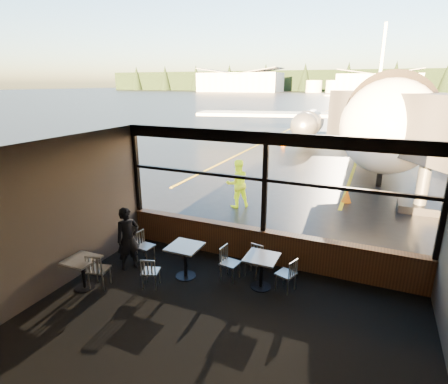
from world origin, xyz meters
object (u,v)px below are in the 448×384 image
Objects in this scene: chair_mid_s at (151,272)px; cone_wing at (283,142)px; chair_near_n at (254,261)px; chair_mid_w at (145,247)px; cafe_table_near at (261,272)px; chair_near_e at (286,274)px; ground_crew at (237,184)px; cafe_table_mid at (185,261)px; passenger at (128,239)px; jet_bridge at (410,152)px; cafe_table_left at (83,274)px; chair_left_s at (99,270)px; cone_nose at (347,196)px; airliner at (385,71)px; chair_near_w at (230,264)px.

cone_wing is (-2.00, 20.31, -0.12)m from chair_mid_s.
chair_mid_w is (-2.92, -0.45, 0.03)m from chair_near_n.
chair_near_e reaches higher than cafe_table_near.
cone_wing is (-1.79, 14.23, -0.65)m from ground_crew.
cafe_table_mid is 1.41m from chair_mid_w.
chair_mid_s is 1.22m from passenger.
cafe_table_near is at bearing -115.86° from jet_bridge.
ground_crew is 3.29× the size of cone_wing.
jet_bridge is 6.44× the size of passenger.
cafe_table_left is 0.41× the size of ground_crew.
chair_left_s is 10.05m from cone_nose.
cafe_table_left is at bearing -105.54° from airliner.
chair_mid_w reaches higher than chair_near_n.
chair_mid_w is (-5.34, -22.33, -5.02)m from airliner.
cone_nose is at bearing 47.94° from chair_left_s.
chair_near_e is at bearing -95.71° from airliner.
ground_crew is at bearing 177.50° from chair_mid_w.
chair_near_e reaches higher than chair_mid_s.
cafe_table_near is at bearing 122.78° from chair_near_e.
cafe_table_mid is at bearing -112.44° from cone_nose.
cafe_table_near is 0.49× the size of passenger.
chair_near_e is 3.16m from chair_mid_s.
jet_bridge reaches higher than cafe_table_mid.
chair_near_w is (-4.06, -6.66, -1.91)m from jet_bridge.
cafe_table_near is 0.99× the size of chair_near_e.
chair_near_e is (2.42, 0.42, -0.01)m from cafe_table_mid.
cone_nose is at bearing 48.87° from chair_mid_s.
chair_near_e is at bearing -75.52° from cone_wing.
chair_near_e is at bearing -51.45° from passenger.
cone_nose is (4.69, 7.84, -0.56)m from passenger.
cafe_table_near is at bearing 5.36° from chair_mid_s.
cafe_table_mid is at bearing -126.18° from jet_bridge.
airliner reaches higher than ground_crew.
passenger is at bearing 118.15° from chair_near_e.
chair_mid_w is (-2.45, -0.06, -0.00)m from chair_near_w.
passenger is (-0.16, -0.48, 0.41)m from chair_mid_w.
jet_bridge reaches higher than chair_mid_w.
chair_near_w is at bearing 67.40° from ground_crew.
passenger is 19.83m from cone_wing.
cafe_table_near is at bearing -97.11° from airliner.
chair_near_n is 0.88× the size of chair_left_s.
chair_mid_s reaches higher than cone_wing.
airliner is 42.12× the size of cafe_table_mid.
chair_near_e is 7.25m from cone_nose.
passenger is at bearing 72.08° from cafe_table_left.
chair_near_n is 1.49× the size of cone_nose.
cafe_table_mid reaches higher than chair_near_n.
jet_bridge is 13.24× the size of cafe_table_near.
cafe_table_mid is 8.26m from cone_nose.
cone_nose is 13.25m from cone_wing.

